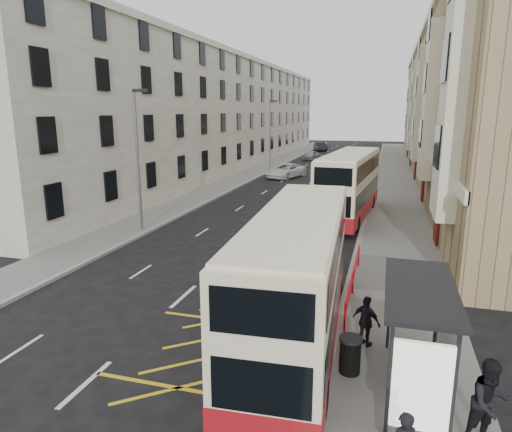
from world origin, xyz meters
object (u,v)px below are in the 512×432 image
(bus_shelter, at_px, (426,322))
(street_lamp_far, at_px, (270,131))
(pedestrian_far, at_px, (366,321))
(double_decker_front, at_px, (298,278))
(litter_bin, at_px, (350,354))
(double_decker_rear, at_px, (349,185))
(car_silver, at_px, (311,155))
(pedestrian_mid, at_px, (490,403))
(white_van, at_px, (285,171))
(street_lamp_near, at_px, (138,153))
(car_red, at_px, (356,152))
(car_dark, at_px, (320,147))

(bus_shelter, bearing_deg, street_lamp_far, 109.12)
(pedestrian_far, bearing_deg, double_decker_front, 33.07)
(litter_bin, distance_m, pedestrian_far, 1.63)
(double_decker_rear, relative_size, car_silver, 2.82)
(double_decker_rear, xyz_separation_m, pedestrian_mid, (4.68, -20.77, -1.09))
(double_decker_front, xyz_separation_m, white_van, (-8.04, 34.45, -1.36))
(double_decker_front, height_order, litter_bin, double_decker_front)
(double_decker_front, relative_size, double_decker_rear, 0.95)
(bus_shelter, height_order, double_decker_rear, double_decker_rear)
(pedestrian_far, xyz_separation_m, car_silver, (-10.54, 52.98, -0.26))
(pedestrian_mid, bearing_deg, street_lamp_far, 82.63)
(car_silver, bearing_deg, white_van, -79.68)
(street_lamp_near, distance_m, litter_bin, 17.94)
(street_lamp_near, relative_size, car_red, 1.52)
(double_decker_front, height_order, car_red, double_decker_front)
(street_lamp_near, bearing_deg, street_lamp_far, 90.00)
(double_decker_front, relative_size, car_dark, 2.26)
(car_silver, relative_size, car_dark, 0.84)
(pedestrian_far, bearing_deg, car_silver, -49.20)
(pedestrian_far, relative_size, car_red, 0.30)
(pedestrian_far, height_order, car_silver, pedestrian_far)
(street_lamp_near, xyz_separation_m, car_silver, (2.74, 42.80, -3.97))
(pedestrian_far, bearing_deg, street_lamp_far, -42.17)
(bus_shelter, distance_m, car_dark, 71.37)
(bus_shelter, bearing_deg, car_silver, 102.22)
(car_dark, bearing_deg, street_lamp_near, -112.04)
(double_decker_front, distance_m, pedestrian_far, 2.37)
(double_decker_rear, distance_m, car_red, 42.63)
(litter_bin, xyz_separation_m, white_van, (-9.77, 35.91, 0.07))
(double_decker_rear, bearing_deg, white_van, 120.29)
(double_decker_front, distance_m, white_van, 35.40)
(pedestrian_mid, xyz_separation_m, pedestrian_far, (-2.65, 3.51, -0.18))
(street_lamp_far, bearing_deg, pedestrian_far, -71.71)
(pedestrian_far, xyz_separation_m, white_van, (-10.09, 34.33, -0.18))
(street_lamp_near, height_order, white_van, street_lamp_near)
(double_decker_rear, relative_size, car_red, 2.09)
(street_lamp_near, xyz_separation_m, double_decker_rear, (11.25, 7.08, -2.43))
(street_lamp_far, relative_size, double_decker_front, 0.76)
(bus_shelter, distance_m, street_lamp_far, 44.94)
(street_lamp_far, xyz_separation_m, litter_bin, (12.95, -41.77, -3.96))
(street_lamp_far, distance_m, pedestrian_far, 42.48)
(pedestrian_mid, distance_m, white_van, 39.92)
(double_decker_rear, bearing_deg, litter_bin, -79.84)
(bus_shelter, distance_m, car_silver, 56.49)
(litter_bin, distance_m, car_red, 61.53)
(car_dark, bearing_deg, street_lamp_far, -114.12)
(double_decker_front, distance_m, double_decker_rear, 17.39)
(double_decker_rear, distance_m, pedestrian_mid, 21.32)
(bus_shelter, xyz_separation_m, street_lamp_near, (-14.69, 12.39, 2.50))
(bus_shelter, height_order, white_van, bus_shelter)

